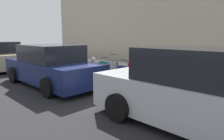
# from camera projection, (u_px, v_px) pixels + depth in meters

# --- Properties ---
(ground_plane) EXTENTS (40.00, 40.00, 0.00)m
(ground_plane) POSITION_uv_depth(u_px,v_px,m) (107.00, 85.00, 7.86)
(ground_plane) COLOR black
(sidewalk_curb) EXTENTS (18.00, 5.00, 0.14)m
(sidewalk_curb) POSITION_uv_depth(u_px,v_px,m) (143.00, 74.00, 9.66)
(sidewalk_curb) COLOR #ADA89E
(sidewalk_curb) RESTS_ON ground_plane
(suitcase_teal_0) EXTENTS (0.45, 0.25, 0.79)m
(suitcase_teal_0) POSITION_uv_depth(u_px,v_px,m) (192.00, 85.00, 6.11)
(suitcase_teal_0) COLOR #0F606B
(suitcase_teal_0) RESTS_ON sidewalk_curb
(suitcase_black_1) EXTENTS (0.50, 0.25, 0.84)m
(suitcase_black_1) POSITION_uv_depth(u_px,v_px,m) (176.00, 82.00, 6.55)
(suitcase_black_1) COLOR black
(suitcase_black_1) RESTS_ON sidewalk_curb
(suitcase_maroon_2) EXTENTS (0.44, 0.25, 0.79)m
(suitcase_maroon_2) POSITION_uv_depth(u_px,v_px,m) (160.00, 79.00, 6.94)
(suitcase_maroon_2) COLOR maroon
(suitcase_maroon_2) RESTS_ON sidewalk_curb
(suitcase_olive_3) EXTENTS (0.46, 0.28, 0.98)m
(suitcase_olive_3) POSITION_uv_depth(u_px,v_px,m) (145.00, 75.00, 7.19)
(suitcase_olive_3) COLOR #59601E
(suitcase_olive_3) RESTS_ON sidewalk_curb
(suitcase_red_4) EXTENTS (0.39, 0.28, 1.02)m
(suitcase_red_4) POSITION_uv_depth(u_px,v_px,m) (134.00, 73.00, 7.53)
(suitcase_red_4) COLOR red
(suitcase_red_4) RESTS_ON sidewalk_curb
(suitcase_navy_5) EXTENTS (0.42, 0.27, 0.85)m
(suitcase_navy_5) POSITION_uv_depth(u_px,v_px,m) (124.00, 73.00, 7.89)
(suitcase_navy_5) COLOR navy
(suitcase_navy_5) RESTS_ON sidewalk_curb
(suitcase_silver_6) EXTENTS (0.46, 0.21, 1.05)m
(suitcase_silver_6) POSITION_uv_depth(u_px,v_px,m) (113.00, 70.00, 8.22)
(suitcase_silver_6) COLOR #9EA0A8
(suitcase_silver_6) RESTS_ON sidewalk_curb
(suitcase_teal_7) EXTENTS (0.47, 0.24, 0.87)m
(suitcase_teal_7) POSITION_uv_depth(u_px,v_px,m) (104.00, 69.00, 8.63)
(suitcase_teal_7) COLOR #0F606B
(suitcase_teal_7) RESTS_ON sidewalk_curb
(fire_hydrant) EXTENTS (0.39, 0.21, 0.82)m
(fire_hydrant) POSITION_uv_depth(u_px,v_px,m) (93.00, 66.00, 9.13)
(fire_hydrant) COLOR #99999E
(fire_hydrant) RESTS_ON sidewalk_curb
(bollard_post) EXTENTS (0.13, 0.13, 0.65)m
(bollard_post) POSITION_uv_depth(u_px,v_px,m) (83.00, 67.00, 9.44)
(bollard_post) COLOR #333338
(bollard_post) RESTS_ON sidewalk_curb
(parked_car_silver_0) EXTENTS (4.64, 2.12, 1.67)m
(parked_car_silver_0) POSITION_uv_depth(u_px,v_px,m) (199.00, 92.00, 4.01)
(parked_car_silver_0) COLOR #B2B5BA
(parked_car_silver_0) RESTS_ON ground_plane
(parked_car_navy_1) EXTENTS (4.70, 2.19, 1.57)m
(parked_car_navy_1) POSITION_uv_depth(u_px,v_px,m) (51.00, 66.00, 7.77)
(parked_car_navy_1) COLOR #141E4C
(parked_car_navy_1) RESTS_ON ground_plane
(parked_car_beige_2) EXTENTS (4.34, 2.07, 1.59)m
(parked_car_beige_2) POSITION_uv_depth(u_px,v_px,m) (0.00, 56.00, 11.49)
(parked_car_beige_2) COLOR tan
(parked_car_beige_2) RESTS_ON ground_plane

